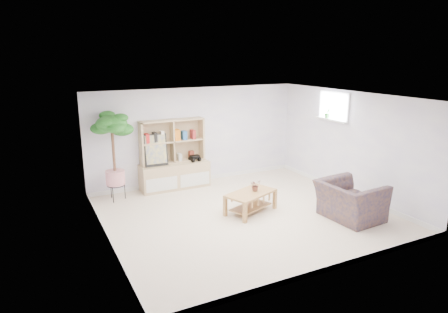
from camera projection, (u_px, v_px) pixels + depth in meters
name	position (u px, v px, depth m)	size (l,w,h in m)	color
floor	(245.00, 215.00, 8.18)	(5.50, 5.00, 0.01)	beige
ceiling	(246.00, 97.00, 7.58)	(5.50, 5.00, 0.01)	silver
walls	(246.00, 158.00, 7.88)	(5.51, 5.01, 2.40)	silver
baseboard	(245.00, 212.00, 8.17)	(5.50, 5.00, 0.10)	white
window	(334.00, 106.00, 9.39)	(0.10, 0.98, 0.68)	white
window_sill	(331.00, 120.00, 9.44)	(0.14, 1.00, 0.04)	white
storage_unit	(174.00, 155.00, 9.60)	(1.68, 0.57, 1.68)	tan
poster	(156.00, 150.00, 9.33)	(0.55, 0.13, 0.76)	yellow
toy_truck	(195.00, 158.00, 9.80)	(0.32, 0.22, 0.17)	black
coffee_table	(251.00, 202.00, 8.25)	(1.07, 0.58, 0.44)	#AA814D
table_plant	(255.00, 185.00, 8.25)	(0.22, 0.19, 0.24)	#216627
floor_tree	(114.00, 157.00, 8.76)	(0.74, 0.74, 2.00)	#135114
armchair	(350.00, 198.00, 7.88)	(1.16, 1.01, 0.86)	#161E44
sill_plant	(327.00, 113.00, 9.54)	(0.13, 0.10, 0.23)	#135114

